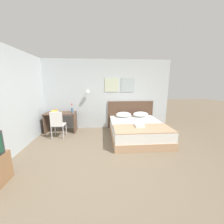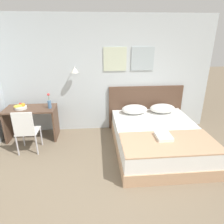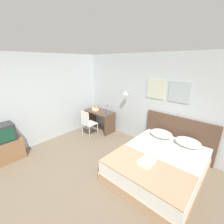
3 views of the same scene
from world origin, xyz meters
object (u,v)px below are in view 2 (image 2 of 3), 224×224
(headboard, at_px, (145,107))
(fruit_bowl, at_px, (21,107))
(pillow_left, at_px, (134,109))
(desk, at_px, (31,118))
(flower_vase, at_px, (49,103))
(desk_chair, at_px, (26,129))
(bed, at_px, (157,139))
(throw_blanket, at_px, (169,143))
(pillow_right, at_px, (162,108))
(folded_towel_near_foot, at_px, (164,136))

(headboard, xyz_separation_m, fruit_bowl, (-2.83, -0.37, 0.24))
(pillow_left, height_order, desk, desk)
(flower_vase, bearing_deg, desk_chair, -122.05)
(bed, distance_m, desk_chair, 2.60)
(flower_vase, bearing_deg, throw_blanket, -30.48)
(bed, relative_size, desk_chair, 2.33)
(pillow_right, distance_m, throw_blanket, 1.44)
(folded_towel_near_foot, bearing_deg, pillow_right, 72.76)
(folded_towel_near_foot, height_order, desk, desk)
(headboard, bearing_deg, desk, -172.68)
(bed, distance_m, throw_blanket, 0.67)
(bed, xyz_separation_m, fruit_bowl, (-2.83, 0.71, 0.53))
(pillow_right, xyz_separation_m, fruit_bowl, (-3.16, -0.08, 0.17))
(bed, height_order, flower_vase, flower_vase)
(pillow_right, distance_m, flower_vase, 2.56)
(bed, relative_size, headboard, 1.16)
(throw_blanket, height_order, folded_towel_near_foot, folded_towel_near_foot)
(desk, relative_size, fruit_bowl, 4.16)
(pillow_right, distance_m, desk_chair, 2.99)
(pillow_left, relative_size, fruit_bowl, 2.27)
(pillow_right, relative_size, throw_blanket, 0.36)
(folded_towel_near_foot, relative_size, desk, 0.30)
(pillow_right, bearing_deg, flower_vase, -177.85)
(throw_blanket, distance_m, folded_towel_near_foot, 0.16)
(folded_towel_near_foot, height_order, flower_vase, flower_vase)
(folded_towel_near_foot, xyz_separation_m, desk, (-2.60, 1.20, -0.06))
(throw_blanket, distance_m, flower_vase, 2.59)
(headboard, bearing_deg, fruit_bowl, -172.48)
(bed, height_order, folded_towel_near_foot, folded_towel_near_foot)
(pillow_left, relative_size, pillow_right, 1.00)
(headboard, xyz_separation_m, throw_blanket, (0.00, -1.69, -0.02))
(desk_chair, distance_m, flower_vase, 0.76)
(desk_chair, bearing_deg, headboard, 20.52)
(pillow_right, xyz_separation_m, throw_blanket, (-0.33, -1.40, -0.09))
(bed, height_order, pillow_left, pillow_left)
(pillow_right, xyz_separation_m, flower_vase, (-2.55, -0.10, 0.25))
(headboard, relative_size, desk_chair, 2.00)
(pillow_right, height_order, desk_chair, desk_chair)
(pillow_left, distance_m, pillow_right, 0.67)
(pillow_right, relative_size, desk_chair, 0.65)
(desk_chair, bearing_deg, pillow_left, 16.76)
(pillow_right, bearing_deg, desk_chair, -166.92)
(pillow_left, height_order, throw_blanket, pillow_left)
(desk, distance_m, flower_vase, 0.56)
(headboard, relative_size, flower_vase, 5.39)
(headboard, height_order, pillow_left, headboard)
(fruit_bowl, relative_size, flower_vase, 0.77)
(folded_towel_near_foot, relative_size, fruit_bowl, 1.23)
(bed, height_order, pillow_right, pillow_right)
(bed, relative_size, pillow_left, 3.59)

